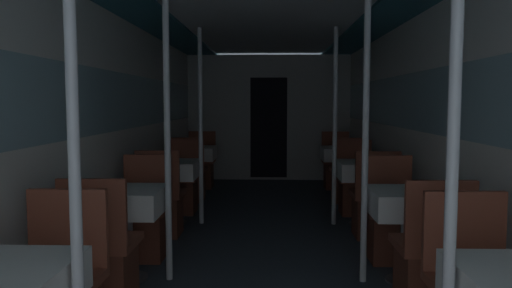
{
  "coord_description": "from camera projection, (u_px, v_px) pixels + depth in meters",
  "views": [
    {
      "loc": [
        0.04,
        -1.02,
        1.37
      ],
      "look_at": [
        -0.08,
        2.95,
        1.03
      ],
      "focal_mm": 35.0,
      "sensor_mm": 36.0,
      "label": 1
    }
  ],
  "objects": [
    {
      "name": "dining_table_left_2",
      "position": [
        172.0,
        172.0,
        5.6
      ],
      "size": [
        0.57,
        0.57,
        0.71
      ],
      "color": "#4C4C51",
      "rests_on": "ground_plane"
    },
    {
      "name": "support_pole_right_1",
      "position": [
        365.0,
        139.0,
        3.72
      ],
      "size": [
        0.05,
        0.05,
        2.18
      ],
      "color": "silver",
      "rests_on": "ground_plane"
    },
    {
      "name": "chair_left_near_2",
      "position": [
        162.0,
        208.0,
        5.09
      ],
      "size": [
        0.44,
        0.44,
        0.89
      ],
      "color": "brown",
      "rests_on": "ground_plane"
    },
    {
      "name": "chair_left_far_3",
      "position": [
        201.0,
        170.0,
        7.93
      ],
      "size": [
        0.44,
        0.44,
        0.89
      ],
      "rotation": [
        0.0,
        0.0,
        3.14
      ],
      "color": "brown",
      "rests_on": "ground_plane"
    },
    {
      "name": "chair_left_near_3",
      "position": [
        190.0,
        181.0,
        6.87
      ],
      "size": [
        0.44,
        0.44,
        0.89
      ],
      "color": "brown",
      "rests_on": "ground_plane"
    },
    {
      "name": "chair_right_far_3",
      "position": [
        336.0,
        171.0,
        7.87
      ],
      "size": [
        0.44,
        0.44,
        0.89
      ],
      "rotation": [
        0.0,
        0.0,
        3.14
      ],
      "color": "brown",
      "rests_on": "ground_plane"
    },
    {
      "name": "chair_left_near_1",
      "position": [
        103.0,
        266.0,
        3.31
      ],
      "size": [
        0.44,
        0.44,
        0.89
      ],
      "color": "brown",
      "rests_on": "ground_plane"
    },
    {
      "name": "wall_left",
      "position": [
        117.0,
        127.0,
        4.77
      ],
      "size": [
        0.05,
        10.22,
        2.18
      ],
      "color": "silver",
      "rests_on": "ground_plane"
    },
    {
      "name": "chair_right_near_2",
      "position": [
        373.0,
        210.0,
        5.03
      ],
      "size": [
        0.44,
        0.44,
        0.89
      ],
      "color": "brown",
      "rests_on": "ground_plane"
    },
    {
      "name": "chair_right_near_3",
      "position": [
        347.0,
        181.0,
        6.81
      ],
      "size": [
        0.44,
        0.44,
        0.89
      ],
      "color": "brown",
      "rests_on": "ground_plane"
    },
    {
      "name": "support_pole_left_1",
      "position": [
        167.0,
        139.0,
        3.77
      ],
      "size": [
        0.05,
        0.05,
        2.18
      ],
      "color": "silver",
      "rests_on": "ground_plane"
    },
    {
      "name": "support_pole_right_0",
      "position": [
        452.0,
        173.0,
        1.94
      ],
      "size": [
        0.05,
        0.05,
        2.18
      ],
      "color": "silver",
      "rests_on": "ground_plane"
    },
    {
      "name": "dining_table_left_1",
      "position": [
        126.0,
        205.0,
        3.82
      ],
      "size": [
        0.57,
        0.57,
        0.71
      ],
      "color": "#4C4C51",
      "rests_on": "ground_plane"
    },
    {
      "name": "wall_right",
      "position": [
        420.0,
        128.0,
        4.69
      ],
      "size": [
        0.05,
        10.22,
        2.18
      ],
      "color": "silver",
      "rests_on": "ground_plane"
    },
    {
      "name": "bulkhead_far",
      "position": [
        269.0,
        118.0,
        8.73
      ],
      "size": [
        2.83,
        0.09,
        2.18
      ],
      "color": "#A8A8A3",
      "rests_on": "ground_plane"
    },
    {
      "name": "dining_table_left_3",
      "position": [
        196.0,
        155.0,
        7.38
      ],
      "size": [
        0.57,
        0.57,
        0.71
      ],
      "color": "#4C4C51",
      "rests_on": "ground_plane"
    },
    {
      "name": "support_pole_right_2",
      "position": [
        335.0,
        127.0,
        5.5
      ],
      "size": [
        0.05,
        0.05,
        2.18
      ],
      "color": "silver",
      "rests_on": "ground_plane"
    },
    {
      "name": "chair_right_far_1",
      "position": [
        390.0,
        228.0,
        4.31
      ],
      "size": [
        0.44,
        0.44,
        0.89
      ],
      "rotation": [
        0.0,
        0.0,
        3.14
      ],
      "color": "brown",
      "rests_on": "ground_plane"
    },
    {
      "name": "dining_table_right_2",
      "position": [
        364.0,
        173.0,
        5.53
      ],
      "size": [
        0.57,
        0.57,
        0.71
      ],
      "color": "#4C4C51",
      "rests_on": "ground_plane"
    },
    {
      "name": "chair_left_far_2",
      "position": [
        181.0,
        190.0,
        6.16
      ],
      "size": [
        0.44,
        0.44,
        0.89
      ],
      "rotation": [
        0.0,
        0.0,
        3.14
      ],
      "color": "brown",
      "rests_on": "ground_plane"
    },
    {
      "name": "chair_left_far_1",
      "position": [
        144.0,
        226.0,
        4.38
      ],
      "size": [
        0.44,
        0.44,
        0.89
      ],
      "rotation": [
        0.0,
        0.0,
        3.14
      ],
      "color": "brown",
      "rests_on": "ground_plane"
    },
    {
      "name": "ceiling_panel",
      "position": [
        267.0,
        10.0,
        4.64
      ],
      "size": [
        2.88,
        10.22,
        0.07
      ],
      "color": "silver",
      "rests_on": "wall_left"
    },
    {
      "name": "chair_right_far_2",
      "position": [
        356.0,
        191.0,
        6.09
      ],
      "size": [
        0.44,
        0.44,
        0.89
      ],
      "rotation": [
        0.0,
        0.0,
        3.14
      ],
      "color": "brown",
      "rests_on": "ground_plane"
    },
    {
      "name": "dining_table_right_1",
      "position": [
        408.0,
        207.0,
        3.75
      ],
      "size": [
        0.57,
        0.57,
        0.71
      ],
      "color": "#4C4C51",
      "rests_on": "ground_plane"
    },
    {
      "name": "support_pole_left_2",
      "position": [
        201.0,
        127.0,
        5.55
      ],
      "size": [
        0.05,
        0.05,
        2.18
      ],
      "color": "silver",
      "rests_on": "ground_plane"
    },
    {
      "name": "support_pole_left_0",
      "position": [
        75.0,
        172.0,
        1.99
      ],
      "size": [
        0.05,
        0.05,
        2.18
      ],
      "color": "silver",
      "rests_on": "ground_plane"
    },
    {
      "name": "chair_right_near_1",
      "position": [
        430.0,
        269.0,
        3.25
      ],
      "size": [
        0.44,
        0.44,
        0.89
      ],
      "color": "brown",
      "rests_on": "ground_plane"
    },
    {
      "name": "dining_table_right_3",
      "position": [
        341.0,
        156.0,
        7.31
      ],
      "size": [
        0.57,
        0.57,
        0.71
      ],
      "color": "#4C4C51",
      "rests_on": "ground_plane"
    }
  ]
}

